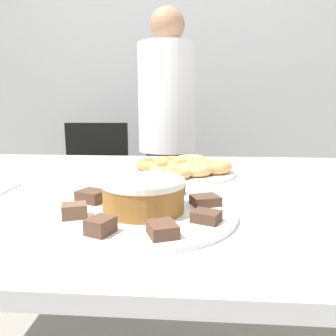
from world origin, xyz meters
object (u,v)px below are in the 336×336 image
Objects in this scene: office_chair_left at (93,201)px; frosted_cake at (144,195)px; plate_donuts at (183,172)px; person_standing at (167,141)px; plate_cake at (144,213)px.

frosted_cake is at bearing -70.74° from office_chair_left.
plate_donuts is 0.43m from frosted_cake.
person_standing reaches higher than frosted_cake.
office_chair_left reaches higher than plate_cake.
plate_cake is (0.50, -1.25, 0.36)m from office_chair_left.
frosted_cake is (-0.07, -0.43, 0.04)m from plate_donuts.
office_chair_left is at bearing 124.71° from plate_donuts.
office_chair_left reaches higher than plate_donuts.
person_standing is 1.70× the size of office_chair_left.
office_chair_left is at bearing 176.28° from person_standing.
plate_donuts is at bearing -82.03° from person_standing.
person_standing is 0.80m from plate_donuts.
frosted_cake is (0.00, 0.00, 0.04)m from plate_cake.
office_chair_left reaches higher than frosted_cake.
person_standing is 0.59m from office_chair_left.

